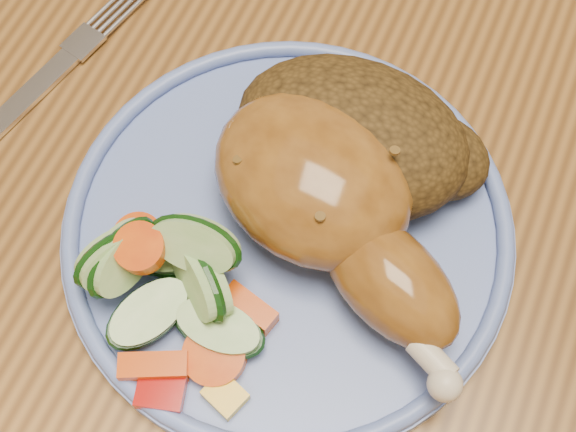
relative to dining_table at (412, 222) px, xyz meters
The scene contains 8 objects.
ground 0.67m from the dining_table, ahead, with size 4.00×4.00×0.00m, color #56371D.
dining_table is the anchor object (origin of this frame).
plate 0.13m from the dining_table, 128.31° to the right, with size 0.26×0.26×0.01m, color #5E76C1.
plate_rim 0.14m from the dining_table, 128.31° to the right, with size 0.26×0.26×0.01m, color #5E76C1.
chicken_leg 0.15m from the dining_table, 121.03° to the right, with size 0.18×0.15×0.06m.
rice_pilaf 0.13m from the dining_table, 153.57° to the right, with size 0.15×0.10×0.06m.
vegetable_pile 0.21m from the dining_table, 126.71° to the right, with size 0.12×0.11×0.06m.
fork 0.27m from the dining_table, 168.97° to the right, with size 0.06×0.17×0.00m.
Camera 1 is at (0.01, -0.25, 1.18)m, focal length 50.00 mm.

